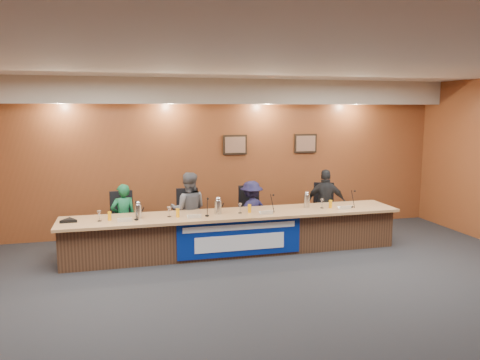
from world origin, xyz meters
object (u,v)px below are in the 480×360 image
at_px(dais_body, 234,234).
at_px(banner, 240,238).
at_px(panelist_b, 189,210).
at_px(office_chair_a, 124,224).
at_px(office_chair_b, 188,221).
at_px(panelist_d, 326,203).
at_px(office_chair_d, 323,213).
at_px(speakerphone, 69,221).
at_px(carafe_right, 307,201).
at_px(office_chair_c, 250,217).
at_px(panelist_c, 251,212).
at_px(panelist_a, 124,218).
at_px(carafe_left, 138,211).
at_px(carafe_mid, 218,207).

height_order(dais_body, banner, banner).
xyz_separation_m(dais_body, panelist_b, (-0.75, 0.59, 0.36)).
xyz_separation_m(office_chair_a, office_chair_b, (1.20, 0.00, 0.00)).
bearing_deg(office_chair_a, panelist_d, -9.31).
bearing_deg(banner, office_chair_a, 150.57).
bearing_deg(office_chair_d, speakerphone, -148.31).
xyz_separation_m(banner, carafe_right, (1.43, 0.47, 0.50)).
bearing_deg(panelist_d, office_chair_c, 16.10).
relative_size(panelist_d, office_chair_d, 2.90).
bearing_deg(banner, speakerphone, 172.42).
relative_size(dais_body, panelist_c, 4.93).
xyz_separation_m(panelist_a, carafe_right, (3.38, -0.53, 0.25)).
relative_size(dais_body, carafe_right, 23.93).
distance_m(office_chair_b, speakerphone, 2.22).
height_order(office_chair_b, carafe_right, carafe_right).
height_order(office_chair_b, carafe_left, carafe_left).
bearing_deg(panelist_b, carafe_left, 43.05).
relative_size(panelist_b, carafe_left, 5.92).
bearing_deg(panelist_c, carafe_right, 134.32).
distance_m(panelist_d, speakerphone, 4.94).
xyz_separation_m(office_chair_c, carafe_mid, (-0.80, -0.74, 0.39)).
bearing_deg(office_chair_b, banner, -50.80).
bearing_deg(panelist_b, office_chair_c, -166.29).
bearing_deg(office_chair_c, panelist_a, -169.12).
bearing_deg(banner, carafe_mid, 130.68).
xyz_separation_m(panelist_d, office_chair_c, (-1.58, 0.10, -0.22)).
bearing_deg(office_chair_b, speakerphone, -155.87).
xyz_separation_m(office_chair_d, carafe_mid, (-2.38, -0.74, 0.39)).
relative_size(panelist_c, office_chair_b, 2.53).
height_order(panelist_a, panelist_c, panelist_a).
bearing_deg(office_chair_a, panelist_a, -97.88).
distance_m(panelist_d, carafe_mid, 2.47).
bearing_deg(dais_body, panelist_d, 15.82).
distance_m(banner, carafe_right, 1.58).
xyz_separation_m(panelist_c, carafe_right, (0.94, -0.53, 0.27)).
xyz_separation_m(office_chair_d, carafe_right, (-0.64, -0.63, 0.40)).
height_order(panelist_a, office_chair_b, panelist_a).
relative_size(panelist_b, office_chair_b, 2.98).
relative_size(panelist_a, office_chair_a, 2.62).
bearing_deg(speakerphone, dais_body, 0.78).
height_order(office_chair_a, carafe_right, carafe_right).
relative_size(office_chair_d, speakerphone, 1.50).
bearing_deg(office_chair_d, panelist_a, -155.29).
height_order(banner, office_chair_d, banner).
height_order(office_chair_d, carafe_left, carafe_left).
height_order(office_chair_c, carafe_mid, carafe_mid).
distance_m(panelist_c, office_chair_b, 1.25).
height_order(panelist_d, carafe_left, panelist_d).
xyz_separation_m(panelist_b, office_chair_c, (1.24, 0.10, -0.23)).
relative_size(banner, panelist_a, 1.75).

